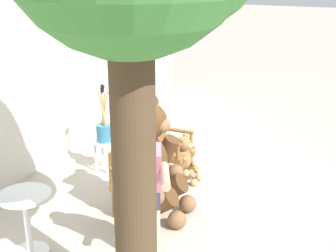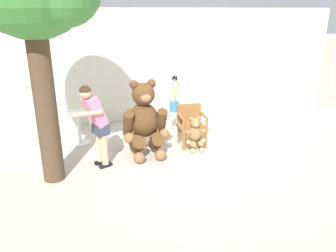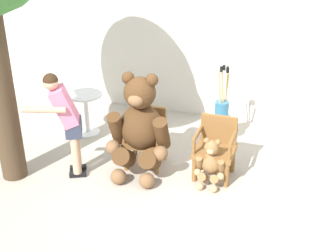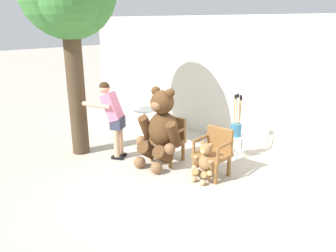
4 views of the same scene
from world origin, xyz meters
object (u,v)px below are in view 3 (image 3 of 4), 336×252
teddy_bear_large (140,126)px  person_visitor (66,117)px  wooden_chair_right (216,146)px  wooden_chair_left (146,135)px  brush_bucket (222,106)px  round_side_table (86,109)px  white_stool (221,123)px  teddy_bear_small (211,163)px

teddy_bear_large → person_visitor: bearing=-158.4°
wooden_chair_right → wooden_chair_left: bearing=-180.0°
person_visitor → wooden_chair_left: bearing=34.3°
wooden_chair_left → brush_bucket: brush_bucket is taller
teddy_bear_large → round_side_table: size_ratio=2.09×
teddy_bear_large → white_stool: bearing=53.4°
round_side_table → teddy_bear_large: bearing=-33.5°
wooden_chair_right → brush_bucket: brush_bucket is taller
white_stool → person_visitor: bearing=-139.1°
round_side_table → wooden_chair_left: bearing=-24.7°
wooden_chair_left → wooden_chair_right: (1.05, 0.00, 0.00)m
wooden_chair_left → white_stool: wooden_chair_left is taller
teddy_bear_small → person_visitor: (-1.98, -0.36, 0.58)m
white_stool → round_side_table: size_ratio=0.64×
white_stool → brush_bucket: brush_bucket is taller
wooden_chair_left → white_stool: bearing=46.4°
wooden_chair_left → person_visitor: 1.21m
teddy_bear_large → round_side_table: teddy_bear_large is taller
brush_bucket → teddy_bear_small: bearing=-84.4°
teddy_bear_large → wooden_chair_left: bearing=92.1°
wooden_chair_left → teddy_bear_small: bearing=-14.9°
teddy_bear_small → white_stool: 1.26m
wooden_chair_right → teddy_bear_large: size_ratio=0.57×
person_visitor → teddy_bear_small: bearing=10.2°
wooden_chair_right → brush_bucket: size_ratio=0.99×
teddy_bear_small → teddy_bear_large: bearing=179.1°
person_visitor → teddy_bear_large: bearing=21.6°
wooden_chair_left → person_visitor: person_visitor is taller
wooden_chair_left → round_side_table: (-1.28, 0.59, -0.01)m
round_side_table → white_stool: bearing=9.8°
teddy_bear_small → wooden_chair_right: bearing=89.9°
wooden_chair_left → teddy_bear_small: 1.09m
wooden_chair_right → white_stool: bearing=97.4°
teddy_bear_large → person_visitor: person_visitor is taller
teddy_bear_small → wooden_chair_left: bearing=165.1°
wooden_chair_right → teddy_bear_large: bearing=-165.9°
wooden_chair_right → teddy_bear_small: bearing=-90.1°
wooden_chair_left → teddy_bear_large: bearing=-87.9°
round_side_table → person_visitor: bearing=-74.0°
wooden_chair_right → round_side_table: bearing=165.8°
teddy_bear_small → person_visitor: person_visitor is taller
wooden_chair_left → teddy_bear_large: size_ratio=0.57×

